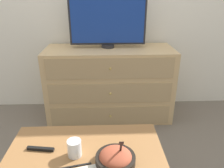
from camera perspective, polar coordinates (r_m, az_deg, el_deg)
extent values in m
plane|color=#70665B|center=(2.79, -3.47, -4.95)|extent=(12.00, 12.00, 0.00)
cube|color=tan|center=(2.38, -0.63, 0.16)|extent=(1.32, 0.49, 0.77)
cube|color=tan|center=(2.27, -0.41, -8.33)|extent=(1.21, 0.01, 0.21)
sphere|color=tan|center=(2.27, -0.40, -8.41)|extent=(0.02, 0.02, 0.02)
cube|color=tan|center=(2.15, -0.43, -2.47)|extent=(1.21, 0.01, 0.21)
sphere|color=tan|center=(2.14, -0.42, -2.54)|extent=(0.02, 0.02, 0.02)
cube|color=tan|center=(2.05, -0.45, 4.04)|extent=(1.21, 0.01, 0.21)
sphere|color=tan|center=(2.04, -0.44, 3.98)|extent=(0.02, 0.02, 0.02)
cylinder|color=#232328|center=(2.29, -1.08, 9.92)|extent=(0.13, 0.13, 0.03)
cube|color=#232328|center=(2.26, -1.13, 16.26)|extent=(0.77, 0.04, 0.48)
cube|color=navy|center=(2.23, -1.12, 16.19)|extent=(0.73, 0.01, 0.44)
cube|color=#9E6B3D|center=(1.31, -7.12, -18.51)|extent=(0.91, 0.61, 0.02)
cylinder|color=brown|center=(1.75, -20.54, -17.63)|extent=(0.04, 0.04, 0.44)
cylinder|color=brown|center=(1.69, 9.06, -17.77)|extent=(0.04, 0.04, 0.44)
cylinder|color=black|center=(1.25, 0.90, -19.14)|extent=(0.22, 0.22, 0.04)
ellipsoid|color=#AD4C33|center=(1.23, 0.91, -18.54)|extent=(0.18, 0.18, 0.08)
cube|color=black|center=(1.20, 2.27, -16.59)|extent=(0.01, 0.08, 0.14)
cube|color=black|center=(1.13, 2.46, -15.20)|extent=(0.02, 0.02, 0.03)
cylinder|color=white|center=(1.30, -9.71, -16.82)|extent=(0.07, 0.07, 0.06)
cylinder|color=white|center=(1.29, -9.77, -16.18)|extent=(0.08, 0.08, 0.10)
cube|color=black|center=(1.25, -9.89, -20.41)|extent=(0.18, 0.05, 0.01)
cube|color=black|center=(1.40, -18.16, -15.80)|extent=(0.16, 0.04, 0.02)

